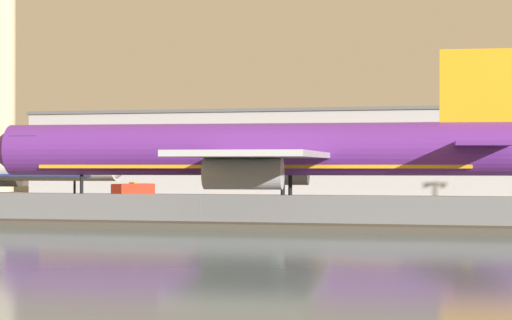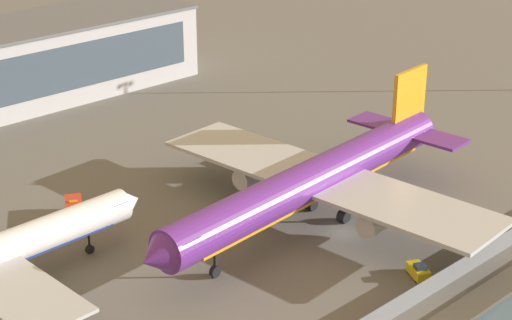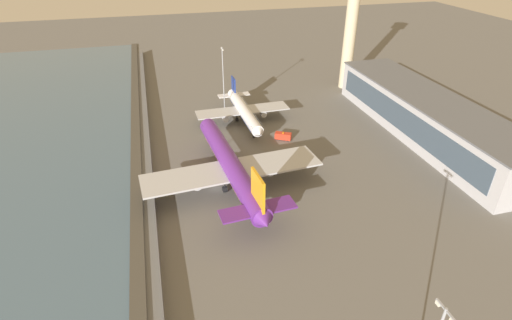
{
  "view_description": "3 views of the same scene",
  "coord_description": "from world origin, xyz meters",
  "px_view_note": "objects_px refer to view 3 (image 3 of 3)",
  "views": [
    {
      "loc": [
        22.79,
        -88.34,
        4.64
      ],
      "look_at": [
        -0.47,
        2.93,
        5.08
      ],
      "focal_mm": 70.0,
      "sensor_mm": 36.0,
      "label": 1
    },
    {
      "loc": [
        -71.82,
        -60.42,
        49.46
      ],
      "look_at": [
        0.61,
        16.19,
        4.54
      ],
      "focal_mm": 60.0,
      "sensor_mm": 36.0,
      "label": 2
    },
    {
      "loc": [
        87.58,
        -12.43,
        59.98
      ],
      "look_at": [
        -4.77,
        12.29,
        3.95
      ],
      "focal_mm": 28.0,
      "sensor_mm": 36.0,
      "label": 3
    }
  ],
  "objects_px": {
    "passenger_jet_white": "(244,111)",
    "control_tower": "(351,23)",
    "cargo_jet_purple": "(231,166)",
    "baggage_tug": "(166,188)",
    "ops_van": "(284,136)",
    "apron_light_mast_apron_east": "(223,79)"
  },
  "relations": [
    {
      "from": "control_tower",
      "to": "apron_light_mast_apron_east",
      "type": "bearing_deg",
      "value": -74.28
    },
    {
      "from": "passenger_jet_white",
      "to": "baggage_tug",
      "type": "xyz_separation_m",
      "value": [
        36.06,
        -29.48,
        -3.72
      ]
    },
    {
      "from": "cargo_jet_purple",
      "to": "control_tower",
      "type": "distance_m",
      "value": 90.47
    },
    {
      "from": "passenger_jet_white",
      "to": "ops_van",
      "type": "distance_m",
      "value": 18.96
    },
    {
      "from": "control_tower",
      "to": "apron_light_mast_apron_east",
      "type": "xyz_separation_m",
      "value": [
        15.65,
        -55.58,
        -12.93
      ]
    },
    {
      "from": "cargo_jet_purple",
      "to": "control_tower",
      "type": "relative_size",
      "value": 1.16
    },
    {
      "from": "cargo_jet_purple",
      "to": "passenger_jet_white",
      "type": "bearing_deg",
      "value": 161.78
    },
    {
      "from": "cargo_jet_purple",
      "to": "passenger_jet_white",
      "type": "height_order",
      "value": "cargo_jet_purple"
    },
    {
      "from": "passenger_jet_white",
      "to": "apron_light_mast_apron_east",
      "type": "distance_m",
      "value": 13.56
    },
    {
      "from": "baggage_tug",
      "to": "control_tower",
      "type": "xyz_separation_m",
      "value": [
        -60.33,
        79.93,
        25.78
      ]
    },
    {
      "from": "cargo_jet_purple",
      "to": "apron_light_mast_apron_east",
      "type": "bearing_deg",
      "value": 171.12
    },
    {
      "from": "baggage_tug",
      "to": "apron_light_mast_apron_east",
      "type": "distance_m",
      "value": 52.48
    },
    {
      "from": "control_tower",
      "to": "baggage_tug",
      "type": "bearing_deg",
      "value": -52.95
    },
    {
      "from": "cargo_jet_purple",
      "to": "passenger_jet_white",
      "type": "distance_m",
      "value": 39.5
    },
    {
      "from": "ops_van",
      "to": "apron_light_mast_apron_east",
      "type": "height_order",
      "value": "apron_light_mast_apron_east"
    },
    {
      "from": "cargo_jet_purple",
      "to": "ops_van",
      "type": "height_order",
      "value": "cargo_jet_purple"
    },
    {
      "from": "passenger_jet_white",
      "to": "control_tower",
      "type": "xyz_separation_m",
      "value": [
        -24.27,
        50.44,
        22.06
      ]
    },
    {
      "from": "cargo_jet_purple",
      "to": "baggage_tug",
      "type": "bearing_deg",
      "value": -94.77
    },
    {
      "from": "ops_van",
      "to": "apron_light_mast_apron_east",
      "type": "distance_m",
      "value": 31.27
    },
    {
      "from": "ops_van",
      "to": "passenger_jet_white",
      "type": "bearing_deg",
      "value": -149.69
    },
    {
      "from": "ops_van",
      "to": "cargo_jet_purple",
      "type": "bearing_deg",
      "value": -45.53
    },
    {
      "from": "cargo_jet_purple",
      "to": "apron_light_mast_apron_east",
      "type": "distance_m",
      "value": 47.31
    }
  ]
}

